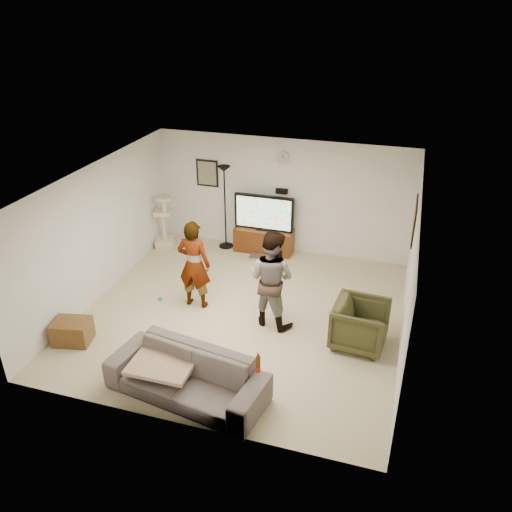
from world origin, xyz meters
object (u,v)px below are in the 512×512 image
(armchair, at_px, (360,325))
(tv_stand, at_px, (264,240))
(person_left, at_px, (194,265))
(side_table, at_px, (72,331))
(beer_bottle, at_px, (258,364))
(sofa, at_px, (187,376))
(tv, at_px, (264,213))
(floor_lamp, at_px, (225,208))
(person_right, at_px, (271,279))
(cat_tree, at_px, (163,221))

(armchair, bearing_deg, tv_stand, 45.68)
(person_left, height_order, side_table, person_left)
(tv_stand, xyz_separation_m, beer_bottle, (1.30, -4.70, 0.53))
(sofa, height_order, beer_bottle, beer_bottle)
(tv_stand, relative_size, tv, 0.98)
(beer_bottle, bearing_deg, floor_lamp, 114.96)
(person_right, height_order, side_table, person_right)
(floor_lamp, xyz_separation_m, armchair, (3.32, -2.78, -0.55))
(tv_stand, xyz_separation_m, sofa, (0.24, -4.70, 0.07))
(floor_lamp, xyz_separation_m, cat_tree, (-1.32, -0.41, -0.32))
(cat_tree, bearing_deg, sofa, -60.23)
(person_right, distance_m, beer_bottle, 2.13)
(floor_lamp, bearing_deg, tv_stand, 1.37)
(person_left, bearing_deg, sofa, 110.52)
(tv, distance_m, armchair, 3.75)
(tv, xyz_separation_m, person_right, (0.89, -2.61, -0.05))
(tv_stand, xyz_separation_m, floor_lamp, (-0.88, -0.02, 0.67))
(floor_lamp, distance_m, sofa, 4.85)
(floor_lamp, xyz_separation_m, side_table, (-1.19, -4.09, -0.74))
(floor_lamp, height_order, sofa, floor_lamp)
(tv, height_order, person_left, person_left)
(cat_tree, bearing_deg, side_table, -87.97)
(beer_bottle, xyz_separation_m, side_table, (-3.36, 0.59, -0.60))
(tv_stand, distance_m, tv, 0.66)
(beer_bottle, height_order, side_table, beer_bottle)
(floor_lamp, distance_m, cat_tree, 1.42)
(cat_tree, bearing_deg, person_right, -35.14)
(side_table, bearing_deg, person_right, 26.86)
(person_right, bearing_deg, tv, -55.70)
(person_left, height_order, beer_bottle, person_left)
(person_left, height_order, person_right, person_right)
(tv, distance_m, floor_lamp, 0.88)
(person_left, xyz_separation_m, sofa, (0.82, -2.24, -0.50))
(beer_bottle, distance_m, side_table, 3.47)
(floor_lamp, height_order, person_right, floor_lamp)
(cat_tree, relative_size, person_right, 0.71)
(tv_stand, height_order, sofa, sofa)
(tv_stand, height_order, armchair, armchair)
(floor_lamp, height_order, person_left, floor_lamp)
(person_left, distance_m, sofa, 2.43)
(sofa, xyz_separation_m, armchair, (2.19, 1.90, 0.06))
(cat_tree, bearing_deg, floor_lamp, 17.46)
(cat_tree, xyz_separation_m, side_table, (0.13, -3.67, -0.42))
(tv_stand, distance_m, sofa, 4.71)
(tv, distance_m, cat_tree, 2.26)
(cat_tree, height_order, sofa, cat_tree)
(cat_tree, relative_size, person_left, 0.74)
(person_right, bearing_deg, side_table, 42.32)
(floor_lamp, height_order, beer_bottle, floor_lamp)
(tv_stand, bearing_deg, tv, 0.00)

